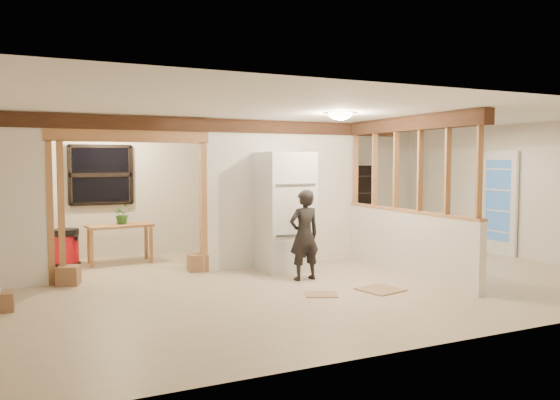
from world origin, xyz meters
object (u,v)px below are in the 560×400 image
shop_vac (66,247)px  refrigerator (285,211)px  work_table (120,244)px  bookshelf (352,204)px  woman (304,235)px

shop_vac → refrigerator: bearing=-30.3°
work_table → shop_vac: bearing=162.5°
refrigerator → bookshelf: (2.76, 2.29, -0.12)m
woman → bookshelf: bearing=-135.5°
bookshelf → woman: bearing=-132.3°
work_table → shop_vac: 0.90m
refrigerator → woman: bearing=-94.7°
work_table → bookshelf: bearing=-2.4°
woman → refrigerator: bearing=-97.9°
work_table → woman: bearing=-56.2°
refrigerator → woman: (-0.07, -0.82, -0.29)m
refrigerator → work_table: 3.04m
refrigerator → bookshelf: bearing=39.7°
woman → bookshelf: size_ratio=0.80×
refrigerator → work_table: bearing=143.5°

